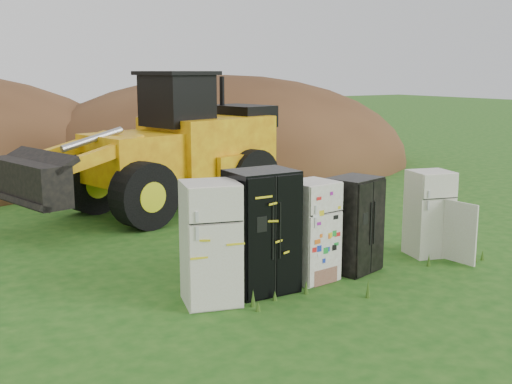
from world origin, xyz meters
TOP-DOWN VIEW (x-y plane):
  - ground at (0.00, 0.00)m, footprint 120.00×120.00m
  - fridge_leftmost at (-2.45, -0.04)m, footprint 1.00×0.98m
  - fridge_black_side at (-1.52, 0.00)m, footprint 1.04×0.83m
  - fridge_sticker at (-0.52, 0.03)m, footprint 0.82×0.77m
  - fridge_dark_mid at (0.41, 0.03)m, footprint 1.01×0.90m
  - fridge_open_door at (2.27, 0.04)m, footprint 0.89×0.85m
  - wheel_loader at (-0.84, 6.12)m, footprint 7.61×4.43m
  - dirt_mound_right at (4.57, 12.06)m, footprint 14.85×10.89m

SIDE VIEW (x-z plane):
  - ground at x=0.00m, z-range 0.00..0.00m
  - dirt_mound_right at x=4.57m, z-range -3.31..3.31m
  - fridge_open_door at x=2.27m, z-range 0.00..1.62m
  - fridge_dark_mid at x=0.41m, z-range 0.00..1.66m
  - fridge_sticker at x=-0.52m, z-range 0.00..1.68m
  - fridge_leftmost at x=-2.45m, z-range 0.00..1.86m
  - fridge_black_side at x=-1.52m, z-range 0.00..1.95m
  - wheel_loader at x=-0.84m, z-range 0.00..3.45m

